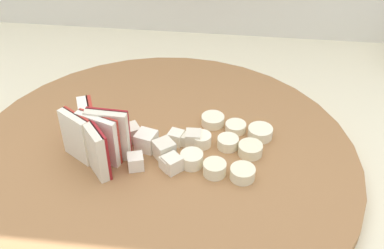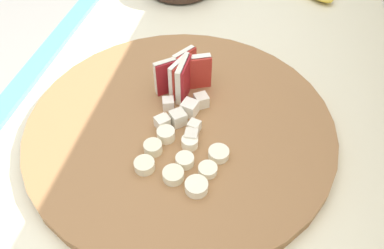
# 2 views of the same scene
# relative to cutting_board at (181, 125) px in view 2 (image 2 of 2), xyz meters

# --- Properties ---
(cutting_board) EXTENTS (0.45, 0.45, 0.02)m
(cutting_board) POSITION_rel_cutting_board_xyz_m (0.00, 0.00, 0.00)
(cutting_board) COLOR olive
(cutting_board) RESTS_ON tiled_countertop
(apple_wedge_fan) EXTENTS (0.08, 0.08, 0.06)m
(apple_wedge_fan) POSITION_rel_cutting_board_xyz_m (-0.07, -0.01, 0.04)
(apple_wedge_fan) COLOR #B22D23
(apple_wedge_fan) RESTS_ON cutting_board
(apple_dice_pile) EXTENTS (0.10, 0.07, 0.02)m
(apple_dice_pile) POSITION_rel_cutting_board_xyz_m (-0.00, 0.00, 0.02)
(apple_dice_pile) COLOR beige
(apple_dice_pile) RESTS_ON cutting_board
(banana_slice_rows) EXTENTS (0.10, 0.12, 0.02)m
(banana_slice_rows) POSITION_rel_cutting_board_xyz_m (0.08, 0.02, 0.02)
(banana_slice_rows) COLOR #F4EAC6
(banana_slice_rows) RESTS_ON cutting_board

